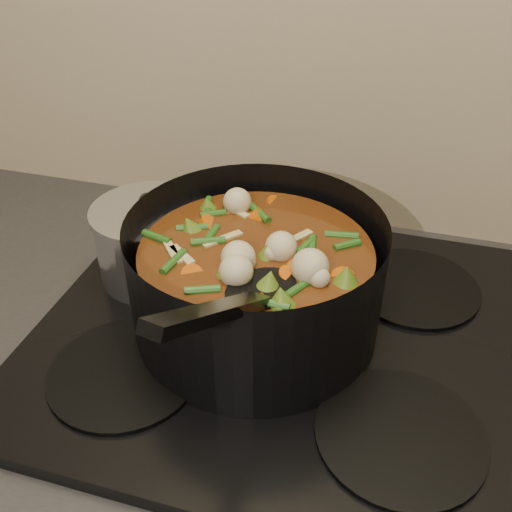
# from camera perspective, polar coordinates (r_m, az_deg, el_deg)

# --- Properties ---
(stovetop) EXTENTS (0.62, 0.54, 0.03)m
(stovetop) POSITION_cam_1_polar(r_m,az_deg,el_deg) (0.75, 2.63, -7.63)
(stovetop) COLOR black
(stovetop) RESTS_ON counter
(stockpot) EXTENTS (0.40, 0.47, 0.23)m
(stockpot) POSITION_cam_1_polar(r_m,az_deg,el_deg) (0.70, 0.00, -2.44)
(stockpot) COLOR black
(stockpot) RESTS_ON stovetop
(saucepan) EXTENTS (0.16, 0.16, 0.13)m
(saucepan) POSITION_cam_1_polar(r_m,az_deg,el_deg) (0.82, -10.32, 1.44)
(saucepan) COLOR silver
(saucepan) RESTS_ON stovetop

